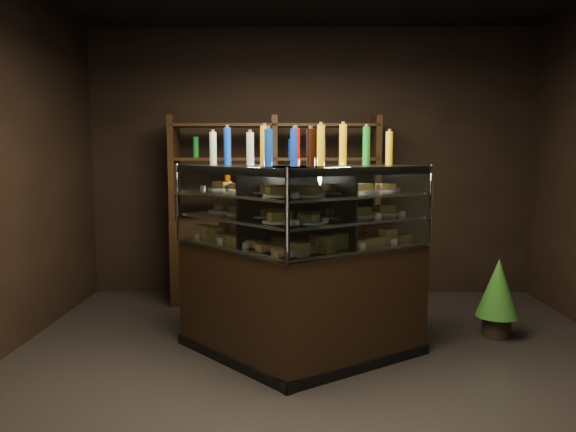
% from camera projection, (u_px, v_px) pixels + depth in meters
% --- Properties ---
extents(ground, '(5.00, 5.00, 0.00)m').
position_uv_depth(ground, '(321.00, 378.00, 4.06)').
color(ground, black).
rests_on(ground, ground).
extents(room_shell, '(5.02, 5.02, 3.01)m').
position_uv_depth(room_shell, '(323.00, 106.00, 3.83)').
color(room_shell, black).
rests_on(room_shell, ground).
extents(display_case, '(2.08, 1.51, 1.53)m').
position_uv_depth(display_case, '(298.00, 295.00, 4.41)').
color(display_case, black).
rests_on(display_case, ground).
extents(food_display, '(1.67, 1.04, 0.47)m').
position_uv_depth(food_display, '(298.00, 214.00, 4.33)').
color(food_display, '#B38C40').
rests_on(food_display, display_case).
extents(bottles_top, '(1.49, 0.90, 0.30)m').
position_uv_depth(bottles_top, '(298.00, 147.00, 4.28)').
color(bottles_top, '#B20C0A').
rests_on(bottles_top, display_case).
extents(potted_conifer, '(0.37, 0.37, 0.79)m').
position_uv_depth(potted_conifer, '(498.00, 287.00, 4.91)').
color(potted_conifer, black).
rests_on(potted_conifer, ground).
extents(back_shelving, '(2.20, 0.45, 2.00)m').
position_uv_depth(back_shelving, '(275.00, 247.00, 6.03)').
color(back_shelving, black).
rests_on(back_shelving, ground).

